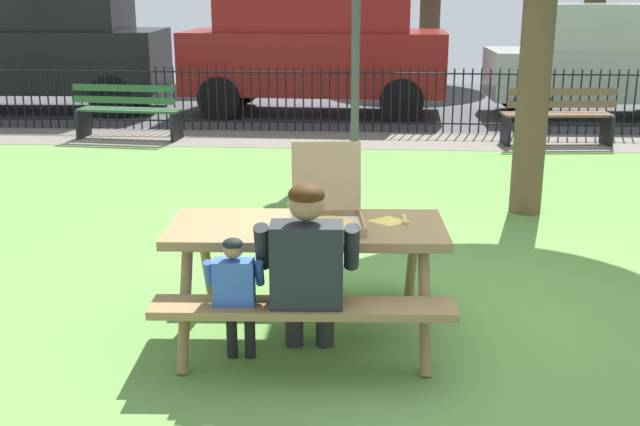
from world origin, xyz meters
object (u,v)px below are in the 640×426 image
adult_at_table (307,268)px  parked_car_left (35,40)px  park_bench_center (558,117)px  parked_car_center (315,42)px  park_bench_left (128,112)px  parked_car_right (600,60)px  pizza_slice_on_table (392,220)px  pizza_box_open (328,210)px  picnic_table_foreground (307,250)px  child_at_table (236,290)px

adult_at_table → parked_car_left: parked_car_left is taller
park_bench_center → parked_car_center: bearing=144.0°
park_bench_left → park_bench_center: bearing=-0.0°
parked_car_right → pizza_slice_on_table: bearing=-112.5°
pizza_box_open → adult_at_table: bearing=-99.8°
adult_at_table → park_bench_center: size_ratio=0.73×
pizza_box_open → parked_car_center: (-0.78, 9.54, 0.44)m
pizza_slice_on_table → parked_car_right: size_ratio=0.06×
pizza_slice_on_table → picnic_table_foreground: bearing=-167.6°
child_at_table → parked_car_center: 10.14m
park_bench_left → parked_car_center: 3.95m
pizza_slice_on_table → parked_car_right: bearing=67.5°
pizza_slice_on_table → parked_car_left: size_ratio=0.05×
parked_car_left → child_at_table: bearing=-61.4°
pizza_box_open → parked_car_right: (4.32, 9.54, 0.15)m
picnic_table_foreground → parked_car_left: bearing=121.6°
adult_at_table → child_at_table: bearing=-173.8°
pizza_box_open → park_bench_left: (-3.46, 6.78, -0.45)m
pizza_box_open → adult_at_table: size_ratio=0.47×
park_bench_left → parked_car_left: (-2.56, 2.76, 0.89)m
park_bench_center → parked_car_right: (1.30, 2.76, 0.59)m
park_bench_center → parked_car_right: size_ratio=0.42×
child_at_table → parked_car_center: size_ratio=0.18×
child_at_table → pizza_box_open: bearing=47.6°
picnic_table_foreground → adult_at_table: 0.51m
pizza_box_open → parked_car_right: parked_car_right is taller
pizza_box_open → parked_car_center: 9.58m
park_bench_left → park_bench_center: size_ratio=1.00×
adult_at_table → parked_car_left: size_ratio=0.25×
parked_car_right → parked_car_center: bearing=-180.0°
adult_at_table → pizza_slice_on_table: bearing=50.6°
adult_at_table → park_bench_left: bearing=114.8°
child_at_table → parked_car_right: 11.21m
child_at_table → parked_car_center: bearing=91.5°
pizza_box_open → parked_car_right: size_ratio=0.14×
parked_car_center → pizza_box_open: bearing=-85.3°
pizza_box_open → child_at_table: (-0.51, -0.56, -0.34)m
pizza_box_open → child_at_table: 0.84m
adult_at_table → park_bench_left: size_ratio=0.73×
pizza_slice_on_table → adult_at_table: adult_at_table is taller
pizza_box_open → park_bench_left: pizza_box_open is taller
park_bench_left → park_bench_center: same height
adult_at_table → park_bench_left: (-3.37, 7.30, -0.24)m
adult_at_table → child_at_table: adult_at_table is taller
picnic_table_foreground → child_at_table: 0.67m
parked_car_right → picnic_table_foreground: bearing=-115.0°
child_at_table → parked_car_left: size_ratio=0.18×
adult_at_table → parked_car_right: (4.41, 10.06, 0.35)m
adult_at_table → parked_car_right: parked_car_right is taller
park_bench_left → pizza_box_open: bearing=-63.0°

